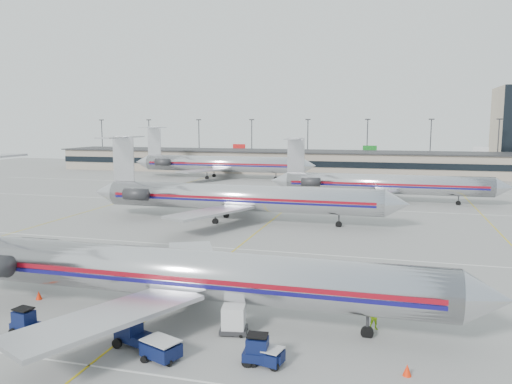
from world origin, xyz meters
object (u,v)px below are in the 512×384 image
(jet_foreground, at_px, (169,271))
(belt_loader, at_px, (169,292))
(jet_second_row, at_px, (234,197))
(tug_center, at_px, (132,332))
(uld_container, at_px, (234,320))

(jet_foreground, height_order, belt_loader, jet_foreground)
(jet_foreground, bearing_deg, belt_loader, 116.54)
(jet_foreground, xyz_separation_m, jet_second_row, (-6.31, 34.84, 0.20))
(tug_center, bearing_deg, uld_container, 51.73)
(jet_second_row, distance_m, belt_loader, 32.28)
(jet_foreground, relative_size, belt_loader, 9.52)
(belt_loader, bearing_deg, jet_foreground, -39.65)
(jet_second_row, height_order, uld_container, jet_second_row)
(belt_loader, bearing_deg, tug_center, -56.66)
(tug_center, bearing_deg, jet_second_row, 118.10)
(jet_foreground, xyz_separation_m, belt_loader, (-1.52, 3.05, -2.68))
(jet_foreground, bearing_deg, tug_center, -91.54)
(uld_container, height_order, belt_loader, belt_loader)
(jet_second_row, relative_size, tug_center, 16.78)
(tug_center, relative_size, uld_container, 1.38)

